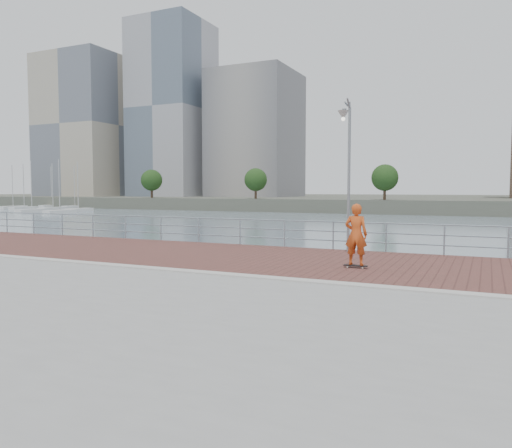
% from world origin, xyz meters
% --- Properties ---
extents(water, '(400.00, 400.00, 0.00)m').
position_xyz_m(water, '(0.00, 0.00, -2.00)').
color(water, slate).
rests_on(water, ground).
extents(seawall, '(40.00, 24.00, 2.00)m').
position_xyz_m(seawall, '(0.00, -5.00, -1.00)').
color(seawall, gray).
rests_on(seawall, ground).
extents(brick_lane, '(40.00, 6.80, 0.02)m').
position_xyz_m(brick_lane, '(0.00, 3.60, 0.01)').
color(brick_lane, brown).
rests_on(brick_lane, seawall).
extents(curb, '(40.00, 0.40, 0.06)m').
position_xyz_m(curb, '(0.00, 0.00, 0.03)').
color(curb, '#B7B5AD').
rests_on(curb, seawall).
extents(far_shore, '(320.00, 95.00, 2.50)m').
position_xyz_m(far_shore, '(0.00, 122.50, -0.75)').
color(far_shore, '#4C5142').
rests_on(far_shore, ground).
extents(guardrail, '(39.06, 0.06, 1.13)m').
position_xyz_m(guardrail, '(0.00, 7.00, 0.69)').
color(guardrail, '#8C9EA8').
rests_on(guardrail, brick_lane).
extents(street_lamp, '(0.40, 1.16, 5.45)m').
position_xyz_m(street_lamp, '(1.75, 6.10, 3.87)').
color(street_lamp, gray).
rests_on(street_lamp, brick_lane).
extents(skateboard, '(0.71, 0.19, 0.08)m').
position_xyz_m(skateboard, '(2.96, 2.74, 0.08)').
color(skateboard, black).
rests_on(skateboard, brick_lane).
extents(skateboarder, '(0.68, 0.45, 1.85)m').
position_xyz_m(skateboarder, '(2.96, 2.74, 1.03)').
color(skateboarder, '#D2501C').
rests_on(skateboarder, skateboard).
extents(marina, '(31.30, 27.75, 9.75)m').
position_xyz_m(marina, '(-79.86, 62.75, -1.56)').
color(marina, white).
rests_on(marina, water).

